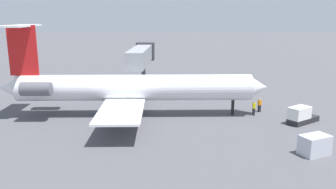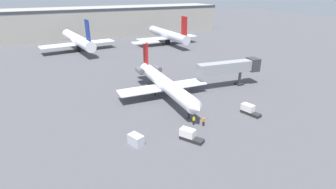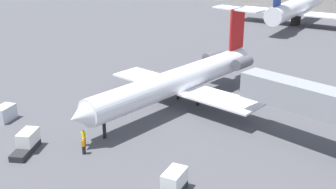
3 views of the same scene
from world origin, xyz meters
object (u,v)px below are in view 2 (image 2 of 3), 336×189
at_px(baggage_tug_lead, 189,135).
at_px(cargo_container_uld, 136,140).
at_px(ground_crew_marshaller, 204,121).
at_px(parked_airliner_west_end, 78,40).
at_px(regional_jet, 163,82).
at_px(baggage_tug_trailing, 249,110).
at_px(ground_crew_loader, 194,120).
at_px(jet_bridge, 232,67).
at_px(parked_airliner_west_mid, 168,35).

distance_m(baggage_tug_lead, cargo_container_uld, 8.66).
distance_m(ground_crew_marshaller, parked_airliner_west_end, 73.06).
xyz_separation_m(regional_jet, baggage_tug_lead, (-4.02, -18.87, -2.55)).
bearing_deg(baggage_tug_trailing, cargo_container_uld, -178.03).
bearing_deg(ground_crew_loader, ground_crew_marshaller, -39.16).
distance_m(ground_crew_loader, baggage_tug_trailing, 12.09).
relative_size(ground_crew_marshaller, ground_crew_loader, 1.00).
bearing_deg(ground_crew_loader, baggage_tug_lead, -128.38).
bearing_deg(jet_bridge, cargo_container_uld, -153.43).
xyz_separation_m(parked_airliner_west_end, parked_airliner_west_mid, (36.96, -3.26, -0.12)).
distance_m(cargo_container_uld, parked_airliner_west_end, 72.79).
xyz_separation_m(baggage_tug_lead, parked_airliner_west_mid, (30.37, 71.92, 3.27)).
xyz_separation_m(ground_crew_loader, cargo_container_uld, (-11.62, -1.70, -0.02)).
xyz_separation_m(regional_jet, jet_bridge, (18.27, -1.09, 1.54)).
xyz_separation_m(regional_jet, ground_crew_loader, (-0.70, -14.68, -2.53)).
relative_size(baggage_tug_trailing, parked_airliner_west_mid, 0.13).
bearing_deg(parked_airliner_west_mid, parked_airliner_west_end, 174.96).
distance_m(regional_jet, ground_crew_loader, 14.91).
bearing_deg(cargo_container_uld, baggage_tug_lead, -16.70).
height_order(ground_crew_loader, cargo_container_uld, ground_crew_loader).
bearing_deg(baggage_tug_lead, ground_crew_marshaller, 33.27).
bearing_deg(ground_crew_marshaller, ground_crew_loader, 140.84).
bearing_deg(cargo_container_uld, parked_airliner_west_mid, 60.88).
distance_m(ground_crew_marshaller, cargo_container_uld, 13.00).
height_order(jet_bridge, cargo_container_uld, jet_bridge).
xyz_separation_m(baggage_tug_trailing, parked_airliner_west_end, (-21.97, 71.88, 3.39)).
bearing_deg(parked_airliner_west_mid, cargo_container_uld, -119.12).
bearing_deg(ground_crew_loader, parked_airliner_west_end, 97.95).
height_order(ground_crew_marshaller, baggage_tug_trailing, baggage_tug_trailing).
bearing_deg(baggage_tug_lead, parked_airliner_west_mid, 67.10).
bearing_deg(jet_bridge, baggage_tug_trailing, -115.50).
bearing_deg(ground_crew_loader, parked_airliner_west_mid, 68.22).
xyz_separation_m(jet_bridge, parked_airliner_west_mid, (8.09, 54.14, -0.82)).
relative_size(cargo_container_uld, parked_airliner_west_mid, 0.09).
distance_m(baggage_tug_lead, parked_airliner_west_mid, 78.14).
distance_m(ground_crew_marshaller, baggage_tug_trailing, 10.69).
xyz_separation_m(regional_jet, ground_crew_marshaller, (0.67, -15.79, -2.53)).
height_order(baggage_tug_trailing, cargo_container_uld, baggage_tug_trailing).
xyz_separation_m(jet_bridge, baggage_tug_trailing, (-6.91, -14.48, -4.09)).
relative_size(ground_crew_loader, parked_airliner_west_mid, 0.05).
distance_m(baggage_tug_trailing, parked_airliner_west_end, 75.24).
xyz_separation_m(ground_crew_marshaller, baggage_tug_lead, (-4.69, -3.08, -0.02)).
relative_size(baggage_tug_lead, parked_airliner_west_mid, 0.13).
distance_m(ground_crew_marshaller, baggage_tug_lead, 5.61).
relative_size(jet_bridge, ground_crew_loader, 9.88).
height_order(jet_bridge, ground_crew_loader, jet_bridge).
bearing_deg(regional_jet, ground_crew_marshaller, -87.56).
bearing_deg(baggage_tug_trailing, ground_crew_marshaller, -178.78).
height_order(jet_bridge, baggage_tug_trailing, jet_bridge).
distance_m(ground_crew_loader, parked_airliner_west_mid, 73.00).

